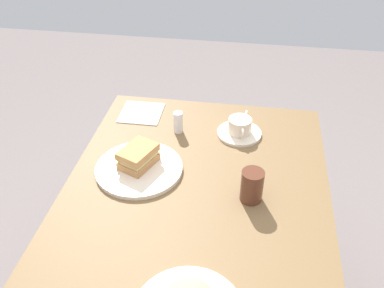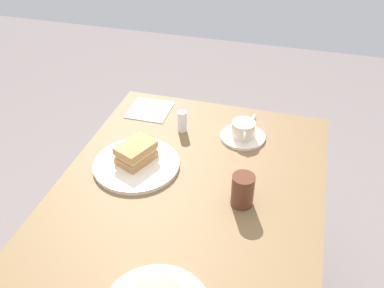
{
  "view_description": "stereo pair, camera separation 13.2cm",
  "coord_description": "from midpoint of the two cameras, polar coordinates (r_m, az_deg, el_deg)",
  "views": [
    {
      "loc": [
        0.75,
        0.13,
        1.58
      ],
      "look_at": [
        -0.34,
        -0.04,
        0.77
      ],
      "focal_mm": 39.66,
      "sensor_mm": 36.0,
      "label": 1
    },
    {
      "loc": [
        0.72,
        0.26,
        1.58
      ],
      "look_at": [
        -0.34,
        -0.04,
        0.77
      ],
      "focal_mm": 39.66,
      "sensor_mm": 36.0,
      "label": 2
    }
  ],
  "objects": [
    {
      "name": "napkin",
      "position": [
        1.6,
        -3.36,
        4.53
      ],
      "size": [
        0.15,
        0.15,
        0.0
      ],
      "primitive_type": "cube",
      "rotation": [
        0.0,
        0.0,
        0.01
      ],
      "color": "white",
      "rests_on": "dining_table"
    },
    {
      "name": "dining_table",
      "position": [
        1.23,
        0.48,
        -15.46
      ],
      "size": [
        1.32,
        0.78,
        0.74
      ],
      "color": "brown",
      "rests_on": "ground_plane"
    },
    {
      "name": "drinking_glass",
      "position": [
        1.19,
        10.01,
        -6.28
      ],
      "size": [
        0.06,
        0.06,
        0.1
      ],
      "primitive_type": "cylinder",
      "color": "#582F20",
      "rests_on": "dining_table"
    },
    {
      "name": "spoon",
      "position": [
        1.52,
        10.19,
        2.64
      ],
      "size": [
        0.1,
        0.03,
        0.01
      ],
      "color": "silver",
      "rests_on": "coffee_saucer"
    },
    {
      "name": "coffee_cup",
      "position": [
        1.44,
        9.54,
        1.94
      ],
      "size": [
        0.1,
        0.08,
        0.05
      ],
      "color": "beige",
      "rests_on": "coffee_saucer"
    },
    {
      "name": "sandwich_plate",
      "position": [
        1.33,
        -4.67,
        -2.87
      ],
      "size": [
        0.27,
        0.27,
        0.01
      ],
      "primitive_type": "cylinder",
      "color": "beige",
      "rests_on": "dining_table"
    },
    {
      "name": "coffee_saucer",
      "position": [
        1.46,
        9.4,
        0.91
      ],
      "size": [
        0.15,
        0.15,
        0.01
      ],
      "primitive_type": "cylinder",
      "color": "beige",
      "rests_on": "dining_table"
    },
    {
      "name": "sandwich_front",
      "position": [
        1.31,
        -4.71,
        -1.25
      ],
      "size": [
        0.14,
        0.12,
        0.06
      ],
      "color": "#BC814C",
      "rests_on": "sandwich_plate"
    },
    {
      "name": "salt_shaker",
      "position": [
        1.46,
        1.25,
        2.97
      ],
      "size": [
        0.03,
        0.03,
        0.08
      ],
      "primitive_type": "cylinder",
      "color": "silver",
      "rests_on": "dining_table"
    }
  ]
}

